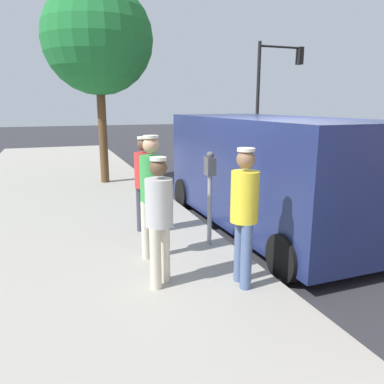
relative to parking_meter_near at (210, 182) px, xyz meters
The scene contains 10 objects.
ground_plane 1.81m from the parking_meter_near, 169.43° to the right, with size 80.00×80.00×0.00m, color #2D2D33.
sidewalk_slab 2.43m from the parking_meter_near, ahead, with size 5.00×32.00×0.15m, color #9E998E.
parking_meter_near is the anchor object (origin of this frame).
pedestrian_in_green 1.00m from the parking_meter_near, 10.41° to the left, with size 0.36×0.34×1.81m.
pedestrian_in_red 1.28m from the parking_meter_near, 49.68° to the right, with size 0.34×0.34×1.70m.
pedestrian_in_gray 1.57m from the parking_meter_near, 44.25° to the left, with size 0.34×0.34×1.63m.
pedestrian_in_yellow 1.45m from the parking_meter_near, 84.01° to the left, with size 0.34×0.36×1.73m.
parked_van 1.69m from the parking_meter_near, 152.29° to the right, with size 2.20×5.23×2.15m.
traffic_light_corner 13.56m from the parking_meter_near, 125.74° to the right, with size 2.48×0.42×5.20m.
street_tree 6.52m from the parking_meter_near, 80.96° to the right, with size 2.99×2.99×5.46m.
Camera 1 is at (3.62, 5.63, 2.38)m, focal length 35.44 mm.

